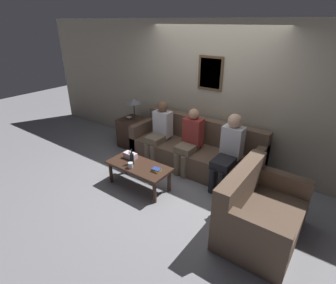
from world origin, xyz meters
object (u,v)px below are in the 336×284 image
wine_bottle (132,158)px  teddy_bear (218,210)px  couch_main (195,151)px  person_right (229,149)px  person_left (160,129)px  person_middle (190,139)px  drinking_glass (131,165)px  couch_side (259,215)px  coffee_table (139,168)px

wine_bottle → teddy_bear: size_ratio=0.95×
couch_main → person_right: 0.85m
couch_main → teddy_bear: size_ratio=8.89×
person_left → person_middle: bearing=-1.1°
teddy_bear → person_right: bearing=108.2°
drinking_glass → person_left: (-0.28, 1.12, 0.18)m
wine_bottle → teddy_bear: (1.53, 0.11, -0.39)m
couch_main → couch_side: size_ratio=1.98×
wine_bottle → person_left: bearing=101.8°
drinking_glass → person_middle: bearing=69.3°
couch_main → person_right: (0.74, -0.22, 0.35)m
couch_main → person_left: (-0.71, -0.17, 0.33)m
person_left → person_right: 1.46m
wine_bottle → person_left: person_left is taller
drinking_glass → person_middle: 1.20m
person_right → person_middle: bearing=177.9°
wine_bottle → person_middle: (0.49, 1.00, 0.11)m
person_left → teddy_bear: 2.03m
couch_main → couch_side: same height
couch_side → wine_bottle: size_ratio=4.70×
drinking_glass → person_right: person_right is taller
person_left → drinking_glass: bearing=-76.1°
person_left → person_right: (1.46, -0.04, 0.02)m
couch_side → person_right: bearing=44.2°
couch_main → teddy_bear: couch_main is taller
couch_main → couch_side: 1.90m
drinking_glass → person_right: (1.18, 1.08, 0.20)m
couch_main → person_right: bearing=-16.1°
couch_side → person_middle: size_ratio=1.08×
coffee_table → drinking_glass: (-0.04, -0.14, 0.11)m
couch_main → person_right: person_right is taller
couch_side → person_left: person_left is taller
couch_main → teddy_bear: bearing=-46.5°
couch_main → person_middle: 0.37m
couch_side → person_right: 1.24m
couch_main → drinking_glass: (-0.44, -1.30, 0.15)m
wine_bottle → drinking_glass: wine_bottle is taller
couch_main → couch_side: (1.57, -1.07, 0.00)m
couch_side → person_right: size_ratio=1.03×
coffee_table → wine_bottle: 0.20m
couch_side → coffee_table: couch_side is taller
wine_bottle → teddy_bear: bearing=4.0°
coffee_table → couch_main: bearing=71.1°
person_left → coffee_table: bearing=-72.0°
person_right → teddy_bear: 1.06m
teddy_bear → person_middle: bearing=139.4°
couch_main → wine_bottle: size_ratio=9.33×
drinking_glass → teddy_bear: (1.46, 0.21, -0.34)m
teddy_bear → couch_side: bearing=1.7°
drinking_glass → teddy_bear: size_ratio=0.33×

